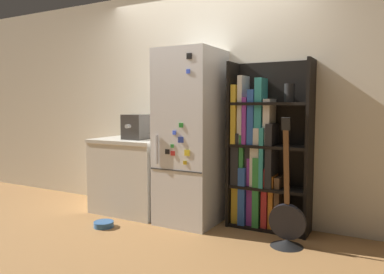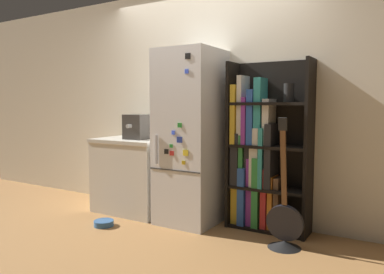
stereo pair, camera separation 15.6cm
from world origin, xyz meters
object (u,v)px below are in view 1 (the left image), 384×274
at_px(refrigerator, 191,137).
at_px(espresso_machine, 136,127).
at_px(bookshelf, 261,156).
at_px(pet_bowl, 104,224).
at_px(guitar, 287,228).

bearing_deg(refrigerator, espresso_machine, -177.83).
distance_m(bookshelf, pet_bowl, 1.78).
distance_m(refrigerator, bookshelf, 0.77).
height_order(bookshelf, pet_bowl, bookshelf).
bearing_deg(guitar, bookshelf, 132.88).
height_order(refrigerator, espresso_machine, refrigerator).
relative_size(espresso_machine, pet_bowl, 1.41).
height_order(bookshelf, guitar, bookshelf).
bearing_deg(bookshelf, guitar, -47.12).
relative_size(refrigerator, guitar, 1.59).
xyz_separation_m(guitar, pet_bowl, (-1.81, -0.38, -0.14)).
bearing_deg(pet_bowl, espresso_machine, 90.80).
distance_m(refrigerator, espresso_machine, 0.72).
distance_m(refrigerator, guitar, 1.36).
bearing_deg(bookshelf, pet_bowl, -150.98).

